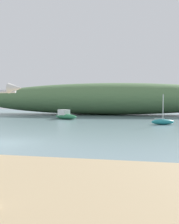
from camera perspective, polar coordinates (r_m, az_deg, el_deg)
name	(u,v)px	position (r m, az deg, el deg)	size (l,w,h in m)	color
ground_plane	(4,143)	(14.23, -20.83, -7.32)	(120.00, 120.00, 0.00)	gray
distant_hill	(102,99)	(43.25, 3.31, 3.34)	(51.85, 10.75, 5.99)	#517547
motorboat_west_reach	(65,116)	(31.85, -6.14, -0.89)	(4.25, 3.43, 1.33)	#287A4C
sailboat_by_sandbar	(163,122)	(25.14, 18.09, -2.34)	(2.62, 1.47, 3.22)	teal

